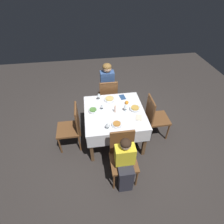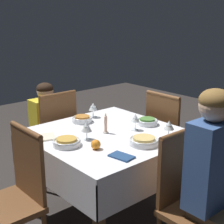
{
  "view_description": "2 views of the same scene",
  "coord_description": "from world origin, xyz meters",
  "px_view_note": "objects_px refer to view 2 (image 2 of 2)",
  "views": [
    {
      "loc": [
        -2.42,
        0.4,
        2.89
      ],
      "look_at": [
        -0.07,
        0.06,
        0.8
      ],
      "focal_mm": 28.0,
      "sensor_mm": 36.0,
      "label": 1
    },
    {
      "loc": [
        1.95,
        -1.66,
        1.69
      ],
      "look_at": [
        -0.01,
        0.05,
        0.91
      ],
      "focal_mm": 55.0,
      "sensor_mm": 36.0,
      "label": 2
    }
  ],
  "objects_px": {
    "wine_glass_north": "(135,119)",
    "bowl_west": "(82,119)",
    "bowl_north": "(147,122)",
    "candle_centerpiece": "(106,125)",
    "chair_north": "(169,135)",
    "person_child_yellow": "(44,126)",
    "chair_east": "(192,198)",
    "wine_glass_west": "(93,107)",
    "chair_south": "(14,193)",
    "bowl_south": "(67,142)",
    "person_adult_denim": "(216,180)",
    "wine_glass_south": "(86,127)",
    "orange_fruit": "(96,144)",
    "dining_table": "(108,145)",
    "wine_glass_east": "(169,126)",
    "napkin_spare_side": "(122,156)",
    "napkin_red_folded": "(48,137)",
    "chair_west": "(53,134)",
    "bowl_east": "(144,141)"
  },
  "relations": [
    {
      "from": "bowl_west",
      "to": "wine_glass_south",
      "type": "bearing_deg",
      "value": -31.92
    },
    {
      "from": "bowl_north",
      "to": "candle_centerpiece",
      "type": "bearing_deg",
      "value": -100.57
    },
    {
      "from": "wine_glass_south",
      "to": "chair_east",
      "type": "bearing_deg",
      "value": 15.27
    },
    {
      "from": "person_child_yellow",
      "to": "bowl_south",
      "type": "xyz_separation_m",
      "value": [
        0.99,
        -0.38,
        0.22
      ]
    },
    {
      "from": "dining_table",
      "to": "wine_glass_north",
      "type": "bearing_deg",
      "value": 67.86
    },
    {
      "from": "person_child_yellow",
      "to": "chair_north",
      "type": "bearing_deg",
      "value": 131.08
    },
    {
      "from": "wine_glass_east",
      "to": "chair_west",
      "type": "bearing_deg",
      "value": -167.96
    },
    {
      "from": "dining_table",
      "to": "chair_east",
      "type": "bearing_deg",
      "value": 1.18
    },
    {
      "from": "candle_centerpiece",
      "to": "napkin_spare_side",
      "type": "bearing_deg",
      "value": -27.63
    },
    {
      "from": "chair_north",
      "to": "person_child_yellow",
      "type": "height_order",
      "value": "person_child_yellow"
    },
    {
      "from": "napkin_red_folded",
      "to": "chair_north",
      "type": "bearing_deg",
      "value": 80.95
    },
    {
      "from": "chair_south",
      "to": "bowl_south",
      "type": "bearing_deg",
      "value": 90.08
    },
    {
      "from": "bowl_west",
      "to": "wine_glass_west",
      "type": "xyz_separation_m",
      "value": [
        -0.05,
        0.16,
        0.07
      ]
    },
    {
      "from": "chair_east",
      "to": "wine_glass_west",
      "type": "distance_m",
      "value": 1.28
    },
    {
      "from": "bowl_east",
      "to": "candle_centerpiece",
      "type": "xyz_separation_m",
      "value": [
        -0.37,
        -0.05,
        0.04
      ]
    },
    {
      "from": "chair_north",
      "to": "person_child_yellow",
      "type": "relative_size",
      "value": 0.94
    },
    {
      "from": "chair_east",
      "to": "wine_glass_north",
      "type": "relative_size",
      "value": 7.02
    },
    {
      "from": "chair_east",
      "to": "bowl_west",
      "type": "distance_m",
      "value": 1.21
    },
    {
      "from": "chair_east",
      "to": "wine_glass_south",
      "type": "height_order",
      "value": "chair_east"
    },
    {
      "from": "wine_glass_west",
      "to": "wine_glass_north",
      "type": "bearing_deg",
      "value": 4.47
    },
    {
      "from": "chair_west",
      "to": "bowl_east",
      "type": "bearing_deg",
      "value": 92.79
    },
    {
      "from": "person_adult_denim",
      "to": "person_child_yellow",
      "type": "bearing_deg",
      "value": 90.8
    },
    {
      "from": "bowl_north",
      "to": "person_adult_denim",
      "type": "bearing_deg",
      "value": -22.52
    },
    {
      "from": "dining_table",
      "to": "chair_west",
      "type": "bearing_deg",
      "value": -179.26
    },
    {
      "from": "dining_table",
      "to": "chair_north",
      "type": "relative_size",
      "value": 1.16
    },
    {
      "from": "chair_south",
      "to": "wine_glass_east",
      "type": "xyz_separation_m",
      "value": [
        0.41,
        1.07,
        0.34
      ]
    },
    {
      "from": "wine_glass_east",
      "to": "napkin_red_folded",
      "type": "relative_size",
      "value": 0.86
    },
    {
      "from": "wine_glass_east",
      "to": "orange_fruit",
      "type": "xyz_separation_m",
      "value": [
        -0.22,
        -0.52,
        -0.08
      ]
    },
    {
      "from": "wine_glass_north",
      "to": "bowl_south",
      "type": "xyz_separation_m",
      "value": [
        -0.09,
        -0.61,
        -0.07
      ]
    },
    {
      "from": "dining_table",
      "to": "bowl_east",
      "type": "xyz_separation_m",
      "value": [
        0.35,
        0.05,
        0.13
      ]
    },
    {
      "from": "wine_glass_east",
      "to": "napkin_spare_side",
      "type": "bearing_deg",
      "value": -89.71
    },
    {
      "from": "wine_glass_north",
      "to": "wine_glass_south",
      "type": "height_order",
      "value": "wine_glass_south"
    },
    {
      "from": "chair_east",
      "to": "bowl_north",
      "type": "relative_size",
      "value": 5.47
    },
    {
      "from": "wine_glass_north",
      "to": "bowl_west",
      "type": "bearing_deg",
      "value": -156.38
    },
    {
      "from": "chair_west",
      "to": "wine_glass_north",
      "type": "xyz_separation_m",
      "value": [
        0.91,
        0.23,
        0.32
      ]
    },
    {
      "from": "bowl_west",
      "to": "wine_glass_west",
      "type": "bearing_deg",
      "value": 106.5
    },
    {
      "from": "chair_east",
      "to": "wine_glass_south",
      "type": "xyz_separation_m",
      "value": [
        -0.82,
        -0.22,
        0.33
      ]
    },
    {
      "from": "person_adult_denim",
      "to": "candle_centerpiece",
      "type": "relative_size",
      "value": 7.73
    },
    {
      "from": "wine_glass_south",
      "to": "orange_fruit",
      "type": "relative_size",
      "value": 2.14
    },
    {
      "from": "wine_glass_south",
      "to": "candle_centerpiece",
      "type": "relative_size",
      "value": 0.91
    },
    {
      "from": "person_adult_denim",
      "to": "bowl_north",
      "type": "relative_size",
      "value": 7.22
    },
    {
      "from": "wine_glass_east",
      "to": "bowl_west",
      "type": "height_order",
      "value": "wine_glass_east"
    },
    {
      "from": "chair_east",
      "to": "bowl_west",
      "type": "relative_size",
      "value": 5.41
    },
    {
      "from": "wine_glass_east",
      "to": "wine_glass_north",
      "type": "height_order",
      "value": "wine_glass_east"
    },
    {
      "from": "chair_north",
      "to": "person_adult_denim",
      "type": "height_order",
      "value": "person_adult_denim"
    },
    {
      "from": "bowl_south",
      "to": "candle_centerpiece",
      "type": "distance_m",
      "value": 0.38
    },
    {
      "from": "bowl_north",
      "to": "chair_north",
      "type": "bearing_deg",
      "value": 102.55
    },
    {
      "from": "person_adult_denim",
      "to": "person_child_yellow",
      "type": "distance_m",
      "value": 1.97
    },
    {
      "from": "wine_glass_west",
      "to": "chair_south",
      "type": "bearing_deg",
      "value": -67.58
    },
    {
      "from": "bowl_west",
      "to": "wine_glass_west",
      "type": "relative_size",
      "value": 1.3
    }
  ]
}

